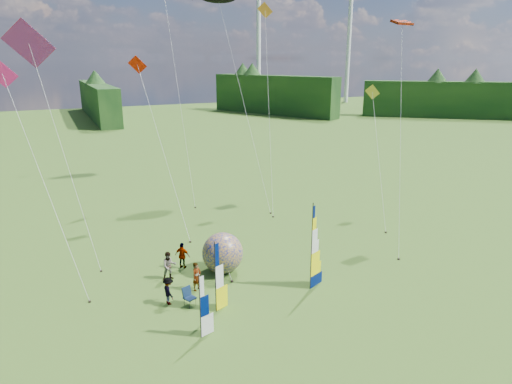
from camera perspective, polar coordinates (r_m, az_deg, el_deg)
name	(u,v)px	position (r m, az deg, el deg)	size (l,w,h in m)	color
ground	(307,314)	(23.96, 6.41, -14.95)	(220.00, 220.00, 0.00)	#527926
treeline_ring	(310,241)	(22.15, 6.74, -6.08)	(210.00, 210.00, 8.00)	#335A20
turbine_left	(348,49)	(138.47, 11.48, 17.13)	(8.00, 1.20, 30.00)	silver
turbine_right	(259,49)	(131.82, 0.32, 17.49)	(8.00, 1.20, 30.00)	silver
feather_banner_main	(311,249)	(25.23, 6.95, -7.05)	(1.32, 0.10, 4.88)	#000F52
side_banner_left	(215,279)	(23.25, -5.09, -10.72)	(1.02, 0.10, 3.70)	#FFF306
side_banner_far	(200,308)	(21.47, -7.00, -14.19)	(0.92, 0.10, 3.08)	white
bol_inflatable	(223,253)	(27.58, -4.20, -7.60)	(2.46, 2.46, 2.46)	#00127A
spectator_a	(197,276)	(25.87, -7.44, -10.42)	(0.59, 0.39, 1.63)	#66594C
spectator_b	(169,266)	(27.24, -10.81, -9.05)	(0.83, 0.41, 1.71)	#66594C
spectator_c	(169,291)	(24.76, -10.87, -12.05)	(0.97, 0.36, 1.50)	#66594C
spectator_d	(182,256)	(28.48, -9.18, -7.86)	(0.97, 0.40, 1.66)	#66594C
camp_chair	(190,297)	(24.55, -8.28, -12.84)	(0.58, 0.58, 1.01)	#0F2341
kite_whale	(243,88)	(40.96, -1.69, 12.88)	(3.94, 14.82, 19.86)	black
kite_rainbow_delta	(62,135)	(30.41, -23.11, 6.58)	(7.46, 11.75, 15.86)	red
kite_parafoil	(402,121)	(32.86, 17.75, 8.49)	(8.46, 10.63, 16.69)	red
small_kite_red	(162,140)	(34.75, -11.69, 6.34)	(3.51, 11.36, 13.13)	red
small_kite_orange	(269,103)	(39.15, 1.63, 11.07)	(5.06, 9.74, 17.61)	orange
small_kite_yellow	(379,152)	(37.23, 15.14, 4.91)	(5.39, 8.85, 10.76)	gold
small_kite_pink	(43,172)	(27.46, -25.10, 2.27)	(5.61, 9.83, 12.91)	#C81A66
small_kite_green	(178,85)	(41.94, -9.72, 13.08)	(2.75, 10.98, 20.35)	green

